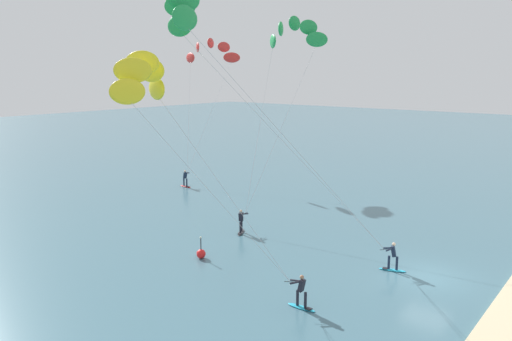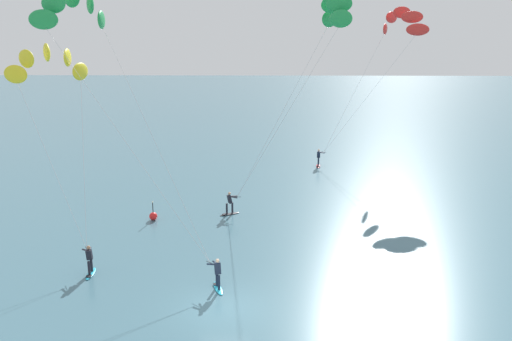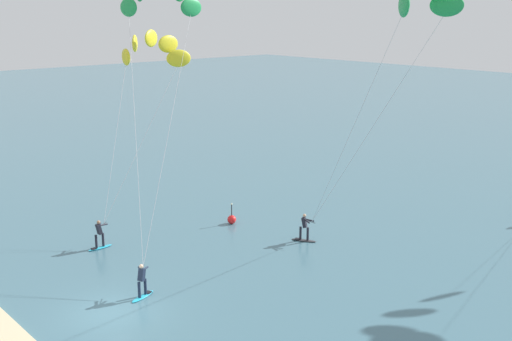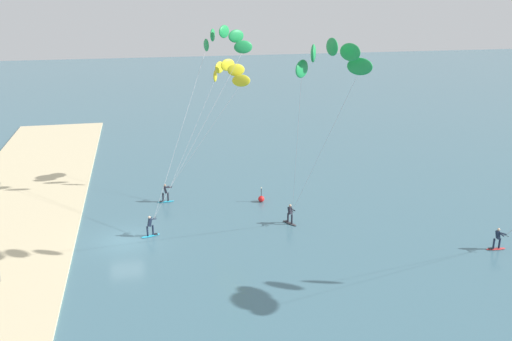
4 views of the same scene
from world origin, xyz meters
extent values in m
plane|color=#426B7A|center=(0.00, 0.00, 0.00)|extent=(240.00, 240.00, 0.00)
ellipsoid|color=#23ADD1|center=(-0.43, 1.90, 0.04)|extent=(0.81, 1.54, 0.08)
cube|color=black|center=(-0.56, 2.29, 0.09)|extent=(0.36, 0.36, 0.02)
cylinder|color=#192338|center=(-0.36, 1.69, 0.47)|extent=(0.14, 0.14, 0.78)
cylinder|color=#192338|center=(-0.50, 2.11, 0.47)|extent=(0.14, 0.14, 0.78)
cube|color=#192338|center=(-0.43, 1.90, 1.16)|extent=(0.39, 0.40, 0.63)
sphere|color=beige|center=(-0.43, 1.90, 1.58)|extent=(0.20, 0.20, 0.20)
cylinder|color=black|center=(-0.85, 2.25, 1.31)|extent=(0.44, 0.37, 0.03)
cylinder|color=#192338|center=(-0.71, 1.99, 1.34)|extent=(0.60, 0.27, 0.15)
cylinder|color=#192338|center=(-0.57, 2.16, 1.34)|extent=(0.37, 0.57, 0.15)
ellipsoid|color=#1E9347|center=(-8.07, 10.70, 13.41)|extent=(0.47, 1.65, 1.10)
ellipsoid|color=#1E9347|center=(-8.51, 10.16, 14.29)|extent=(1.04, 1.59, 1.10)
ellipsoid|color=#1E9347|center=(-10.46, 7.82, 13.41)|extent=(1.65, 0.47, 1.10)
cylinder|color=#B2B2B7|center=(-4.46, 6.48, 7.21)|extent=(7.23, 8.46, 11.81)
cylinder|color=#B2B2B7|center=(-5.66, 5.04, 7.21)|extent=(9.63, 5.58, 11.81)
ellipsoid|color=#23ADD1|center=(-7.51, 3.45, 0.04)|extent=(0.40, 1.51, 0.08)
cube|color=black|center=(-7.50, 3.04, 0.09)|extent=(0.30, 0.29, 0.02)
cylinder|color=black|center=(-7.52, 3.67, 0.47)|extent=(0.14, 0.14, 0.78)
cylinder|color=black|center=(-7.50, 3.23, 0.47)|extent=(0.14, 0.14, 0.78)
cube|color=black|center=(-7.51, 3.45, 1.16)|extent=(0.31, 0.33, 0.63)
sphere|color=#9E7051|center=(-7.51, 3.45, 1.58)|extent=(0.20, 0.20, 0.20)
cylinder|color=black|center=(-7.79, 3.92, 1.31)|extent=(0.31, 0.49, 0.03)
cylinder|color=black|center=(-7.75, 3.63, 1.34)|extent=(0.53, 0.44, 0.15)
cylinder|color=black|center=(-7.56, 3.74, 1.34)|extent=(0.18, 0.61, 0.15)
ellipsoid|color=yellow|center=(-9.67, 10.79, 10.29)|extent=(0.72, 1.66, 1.10)
ellipsoid|color=yellow|center=(-10.26, 10.43, 11.17)|extent=(0.55, 1.66, 1.10)
ellipsoid|color=yellow|center=(-11.28, 9.83, 11.51)|extent=(1.10, 1.57, 1.10)
ellipsoid|color=yellow|center=(-12.30, 9.23, 11.17)|extent=(1.50, 1.24, 1.10)
ellipsoid|color=yellow|center=(-12.89, 8.88, 10.29)|extent=(1.66, 0.72, 1.10)
cylinder|color=#B2B2B7|center=(-8.73, 7.35, 5.65)|extent=(1.89, 6.88, 8.69)
cylinder|color=#B2B2B7|center=(-10.34, 6.40, 5.65)|extent=(5.12, 4.98, 8.69)
ellipsoid|color=#333338|center=(-0.56, 13.05, 0.04)|extent=(1.49, 1.04, 0.08)
cube|color=black|center=(-0.92, 12.85, 0.09)|extent=(0.38, 0.39, 0.02)
cylinder|color=black|center=(-0.36, 13.15, 0.47)|extent=(0.14, 0.14, 0.78)
cylinder|color=black|center=(-0.75, 12.94, 0.47)|extent=(0.14, 0.14, 0.78)
cube|color=black|center=(-0.56, 13.05, 1.16)|extent=(0.43, 0.42, 0.63)
sphere|color=tan|center=(-0.56, 13.05, 1.58)|extent=(0.20, 0.20, 0.20)
cylinder|color=black|center=(-0.01, 13.08, 1.31)|extent=(0.55, 0.07, 0.03)
cylinder|color=black|center=(-0.29, 13.17, 1.34)|extent=(0.58, 0.34, 0.15)
cylinder|color=black|center=(-0.27, 12.95, 1.34)|extent=(0.60, 0.27, 0.15)
ellipsoid|color=#1E9347|center=(6.62, 11.60, 13.49)|extent=(1.48, 1.35, 1.10)
ellipsoid|color=#1E9347|center=(6.57, 12.31, 14.40)|extent=(1.70, 0.84, 1.10)
ellipsoid|color=#1E9347|center=(6.49, 13.53, 14.75)|extent=(1.70, 0.44, 1.10)
ellipsoid|color=#1E9347|center=(6.41, 14.75, 14.40)|extent=(1.65, 1.04, 1.10)
ellipsoid|color=#1E9347|center=(6.36, 15.47, 13.49)|extent=(1.35, 1.48, 1.10)
cylinder|color=#B2B2B7|center=(3.31, 12.34, 7.25)|extent=(6.65, 1.51, 11.89)
cylinder|color=#B2B2B7|center=(3.17, 14.27, 7.25)|extent=(6.38, 2.40, 11.89)
ellipsoid|color=red|center=(7.06, 26.59, 0.04)|extent=(0.48, 1.52, 0.08)
cube|color=black|center=(7.03, 26.18, 0.09)|extent=(0.31, 0.30, 0.02)
cylinder|color=#192338|center=(7.08, 26.81, 0.47)|extent=(0.14, 0.14, 0.78)
cylinder|color=#192338|center=(7.05, 26.37, 0.47)|extent=(0.14, 0.14, 0.78)
cube|color=#192338|center=(7.06, 26.59, 1.16)|extent=(0.32, 0.34, 0.63)
sphere|color=beige|center=(7.06, 26.59, 1.58)|extent=(0.20, 0.20, 0.20)
cylinder|color=black|center=(7.56, 26.82, 1.31)|extent=(0.51, 0.26, 0.03)
cylinder|color=#192338|center=(7.27, 26.80, 1.34)|extent=(0.48, 0.50, 0.15)
cylinder|color=#192338|center=(7.36, 26.60, 1.34)|extent=(0.61, 0.13, 0.15)
ellipsoid|color=red|center=(15.96, 28.12, 12.67)|extent=(2.07, 1.01, 1.10)
ellipsoid|color=red|center=(15.59, 28.92, 13.80)|extent=(2.10, 0.42, 1.10)
ellipsoid|color=red|center=(14.94, 30.29, 14.24)|extent=(2.03, 1.18, 1.10)
ellipsoid|color=red|center=(14.30, 31.66, 13.80)|extent=(1.64, 1.76, 1.10)
ellipsoid|color=red|center=(13.92, 32.46, 12.67)|extent=(1.01, 2.07, 1.10)
cylinder|color=#B2B2B7|center=(11.76, 27.47, 6.84)|extent=(8.42, 1.31, 11.07)
cylinder|color=#B2B2B7|center=(10.74, 29.64, 6.84)|extent=(6.38, 5.66, 11.07)
sphere|color=red|center=(-5.79, 11.82, 0.28)|extent=(0.56, 0.56, 0.56)
cylinder|color=#262628|center=(-5.79, 11.82, 0.91)|extent=(0.06, 0.06, 0.70)
sphere|color=#F2F2CC|center=(-5.79, 11.82, 1.32)|extent=(0.12, 0.12, 0.12)
camera|label=1|loc=(-26.26, -8.59, 11.09)|focal=35.06mm
camera|label=2|loc=(1.95, -22.92, 13.17)|focal=37.46mm
camera|label=3|loc=(23.63, -12.28, 13.27)|focal=44.01mm
camera|label=4|loc=(39.53, 1.82, 18.13)|focal=39.03mm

